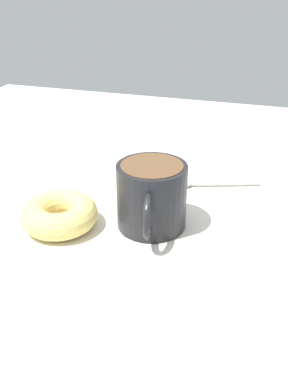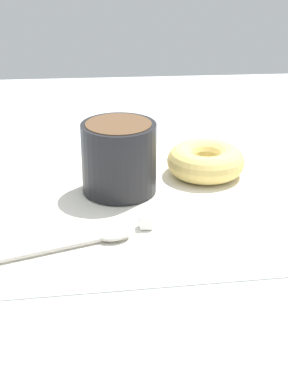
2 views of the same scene
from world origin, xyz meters
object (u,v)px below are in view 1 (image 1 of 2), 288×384
Objects in this scene: coffee_cup at (152,195)px; spoon at (194,184)px; donut at (59,214)px; sugar_cube at (155,185)px.

spoon is (-3.21, -13.47, -4.21)cm from coffee_cup.
donut is 23.06cm from spoon.
coffee_cup is 14.47cm from spoon.
coffee_cup is at bearing 103.76° from sugar_cube.
sugar_cube is at bearing -76.24° from coffee_cup.
donut is 0.72× the size of spoon.
donut is 7.06× the size of sugar_cube.
sugar_cube is (2.54, -10.38, -3.87)cm from coffee_cup.
coffee_cup is at bearing 76.61° from spoon.
donut is at bearing 57.34° from sugar_cube.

